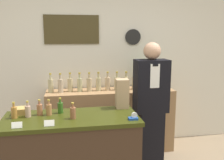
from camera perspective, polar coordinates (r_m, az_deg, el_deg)
The scene contains 25 objects.
back_wall at distance 3.94m, azimuth -3.60°, elevation 4.17°, with size 5.20×0.09×2.70m.
back_shelf at distance 3.88m, azimuth -0.33°, elevation -9.26°, with size 1.90×0.46×0.96m.
shopkeeper at distance 3.34m, azimuth 8.80°, elevation -6.09°, with size 0.43×0.27×1.69m.
potted_plant at distance 3.88m, azimuth 8.24°, elevation 0.93°, with size 0.26×0.26×0.35m.
paper_bag at distance 2.77m, azimuth 2.33°, elevation -3.12°, with size 0.14×0.14×0.33m.
tape_dispenser at distance 2.44m, azimuth 4.94°, elevation -8.50°, with size 0.09×0.06×0.07m.
price_card_left at distance 2.37m, azimuth -20.92°, elevation -9.59°, with size 0.09×0.02×0.06m.
price_card_right at distance 2.33m, azimuth -14.16°, elevation -9.53°, with size 0.09×0.02×0.06m.
gift_box at distance 2.76m, azimuth -20.15°, elevation -6.61°, with size 0.15×0.15×0.06m.
counter_bottle_0 at distance 2.63m, azimuth -21.48°, elevation -6.86°, with size 0.06×0.06×0.16m.
counter_bottle_1 at distance 2.63m, azimuth -18.68°, elevation -6.73°, with size 0.06×0.06×0.16m.
counter_bottle_2 at distance 2.65m, azimuth -16.21°, elevation -6.42°, with size 0.06×0.06×0.16m.
counter_bottle_3 at distance 2.62m, azimuth -14.22°, elevation -6.51°, with size 0.06×0.06×0.16m.
counter_bottle_4 at distance 2.67m, azimuth -11.73°, elevation -6.14°, with size 0.06×0.06×0.16m.
counter_bottle_5 at distance 2.47m, azimuth -8.93°, elevation -7.37°, with size 0.06×0.06×0.16m.
shelf_bottle_0 at distance 3.69m, azimuth -13.83°, elevation -1.16°, with size 0.08×0.08×0.28m.
shelf_bottle_1 at distance 3.65m, azimuth -11.69°, elevation -1.19°, with size 0.08×0.08×0.28m.
shelf_bottle_2 at distance 3.69m, azimuth -9.53°, elevation -1.01°, with size 0.08×0.08×0.28m.
shelf_bottle_3 at distance 3.67m, azimuth -7.37°, elevation -0.99°, with size 0.08×0.08×0.28m.
shelf_bottle_4 at distance 3.67m, azimuth -5.21°, elevation -0.95°, with size 0.08×0.08×0.28m.
shelf_bottle_5 at distance 3.70m, azimuth -3.10°, elevation -0.83°, with size 0.08×0.08×0.28m.
shelf_bottle_6 at distance 3.73m, azimuth -1.00°, elevation -0.74°, with size 0.08×0.08×0.28m.
shelf_bottle_7 at distance 3.74m, azimuth 1.12°, elevation -0.70°, with size 0.08×0.08×0.28m.
shelf_bottle_8 at distance 3.75m, azimuth 3.23°, elevation -0.67°, with size 0.08×0.08×0.28m.
shelf_bottle_9 at distance 3.81m, azimuth 5.18°, elevation -0.54°, with size 0.08×0.08×0.28m.
Camera 1 is at (-0.44, -1.89, 1.78)m, focal length 40.00 mm.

